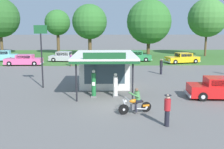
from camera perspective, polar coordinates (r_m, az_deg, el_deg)
ground_plane at (r=18.08m, az=-0.35°, el=-6.55°), size 300.00×300.00×0.00m
grass_verge_strip at (r=47.59m, az=-1.14°, el=4.05°), size 120.00×24.00×0.01m
service_station_kiosk at (r=22.69m, az=-1.62°, el=1.57°), size 4.87×6.84×3.52m
gas_pump_nearside at (r=19.85m, az=-3.97°, el=-2.17°), size 0.44×0.44×2.09m
gas_pump_offside at (r=19.88m, az=0.76°, el=-2.52°), size 0.44×0.44×1.83m
motorcycle_with_rider at (r=16.29m, az=5.16°, el=-6.12°), size 2.09×0.87×1.58m
featured_classic_sedan at (r=21.15m, az=22.88°, el=-2.87°), size 5.45×2.27×1.57m
parked_car_back_row_centre_left at (r=40.61m, az=-10.00°, el=3.76°), size 5.26×2.68×1.50m
parked_car_back_row_centre_right at (r=40.38m, az=4.65°, el=3.88°), size 5.64×2.08×1.56m
parked_car_back_row_centre at (r=38.10m, az=-18.50°, el=2.94°), size 5.16×1.99×1.45m
parked_car_back_row_left at (r=39.60m, az=14.99°, el=3.40°), size 5.19×2.98×1.48m
parked_car_second_row_spare at (r=43.86m, az=-22.96°, el=3.64°), size 5.50×2.44×1.62m
bystander_admiring_sedan at (r=14.38m, az=11.86°, el=-7.38°), size 0.38×0.38×1.74m
bystander_chatting_near_pumps at (r=35.53m, az=-8.83°, el=3.23°), size 0.37×0.37×1.69m
bystander_strolling_foreground at (r=29.67m, az=10.59°, el=1.80°), size 0.38×0.38×1.72m
tree_oak_right at (r=46.29m, az=7.99°, el=11.23°), size 7.58×7.58×9.81m
tree_oak_far_right at (r=51.29m, az=-11.69°, el=10.90°), size 4.77×4.77×8.33m
tree_oak_centre at (r=49.95m, az=20.04°, el=11.27°), size 6.69×6.69×10.04m
tree_oak_distant_spare at (r=46.63m, az=-4.89°, el=11.15°), size 6.02×6.02×9.04m
roadside_pole_sign at (r=23.20m, az=-15.06°, el=5.95°), size 1.10×0.12×5.36m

